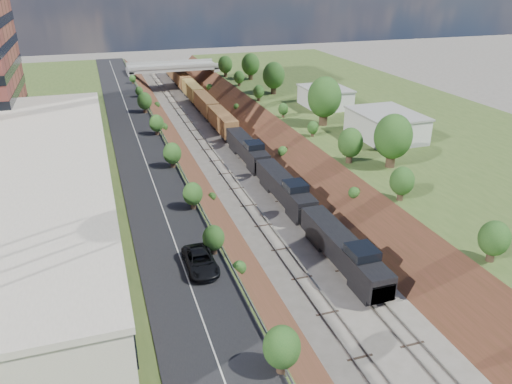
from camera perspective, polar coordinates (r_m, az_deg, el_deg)
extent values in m
cube|color=#405824|center=(82.25, -25.10, 1.87)|extent=(44.00, 180.00, 5.00)
cube|color=#405824|center=(97.92, 16.63, 6.45)|extent=(44.00, 180.00, 5.00)
cube|color=brown|center=(82.96, -9.70, 2.19)|extent=(10.00, 180.00, 10.00)
cube|color=brown|center=(88.45, 4.51, 3.85)|extent=(10.00, 180.00, 10.00)
cube|color=gray|center=(84.40, -4.07, 2.93)|extent=(1.58, 180.00, 0.18)
cube|color=gray|center=(85.70, -0.70, 3.32)|extent=(1.58, 180.00, 0.18)
cube|color=black|center=(80.81, -13.10, 5.13)|extent=(8.00, 180.00, 0.10)
cube|color=#99999E|center=(81.06, -10.25, 5.80)|extent=(0.06, 171.00, 0.30)
cube|color=brown|center=(60.02, -22.82, -1.79)|extent=(14.00, 62.00, 2.20)
cube|color=silver|center=(58.79, -23.32, 1.07)|extent=(14.00, 62.00, 4.30)
cube|color=silver|center=(57.98, -23.70, 3.26)|extent=(14.30, 62.30, 0.50)
cube|color=gray|center=(141.54, -14.12, 12.16)|extent=(1.50, 8.00, 6.20)
cube|color=gray|center=(144.97, -4.83, 13.05)|extent=(1.50, 8.00, 6.20)
cube|color=gray|center=(142.25, -9.51, 13.87)|extent=(24.00, 8.00, 1.00)
cube|color=gray|center=(138.22, -9.25, 13.94)|extent=(24.00, 0.30, 0.80)
cube|color=gray|center=(146.02, -9.80, 14.43)|extent=(24.00, 0.30, 0.80)
cube|color=silver|center=(85.18, 14.61, 7.31)|extent=(9.00, 12.00, 4.00)
cube|color=silver|center=(103.54, 7.90, 10.61)|extent=(8.00, 10.00, 3.60)
cylinder|color=#473323|center=(72.42, 15.14, 3.78)|extent=(1.30, 1.30, 2.62)
ellipsoid|color=#1C501C|center=(71.44, 15.41, 6.15)|extent=(5.25, 5.25, 6.30)
cylinder|color=#473323|center=(45.10, -2.92, -9.19)|extent=(0.66, 0.66, 1.22)
ellipsoid|color=#1C501C|center=(44.32, -2.96, -7.60)|extent=(2.45, 2.45, 2.94)
cube|color=black|center=(53.13, 12.52, -10.83)|extent=(2.40, 4.00, 0.90)
cube|color=black|center=(56.17, 9.91, -6.38)|extent=(2.83, 16.96, 2.66)
cube|color=black|center=(51.34, 13.49, -10.46)|extent=(2.60, 3.00, 1.80)
cube|color=silver|center=(50.80, 13.60, -9.53)|extent=(2.60, 3.00, 0.15)
cube|color=black|center=(52.27, 12.06, -6.67)|extent=(2.77, 3.10, 0.90)
cube|color=black|center=(70.71, 3.25, 0.55)|extent=(2.83, 16.96, 2.66)
cube|color=black|center=(86.54, -1.05, 5.03)|extent=(2.83, 16.96, 2.66)
cube|color=brown|center=(130.84, -7.31, 11.53)|extent=(2.83, 75.68, 3.39)
imported|color=black|center=(46.41, -6.37, -7.85)|extent=(2.72, 5.86, 1.62)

